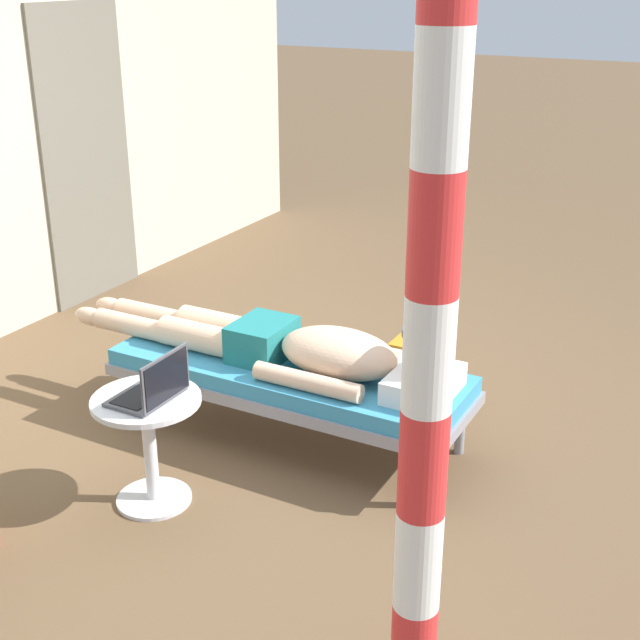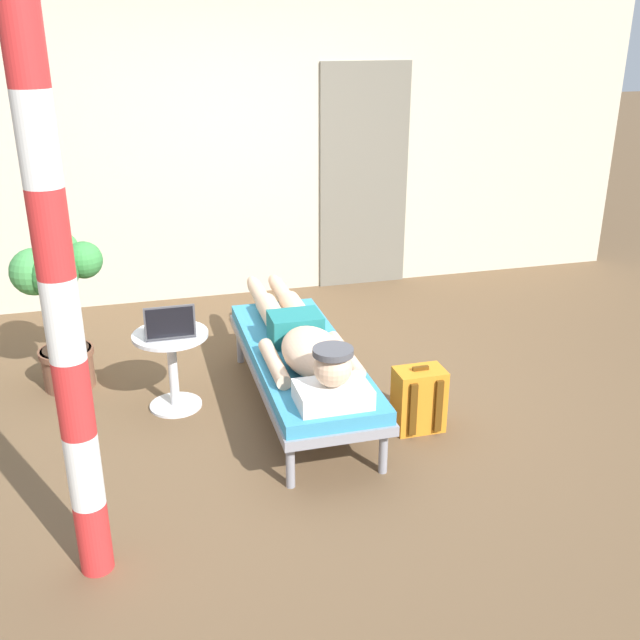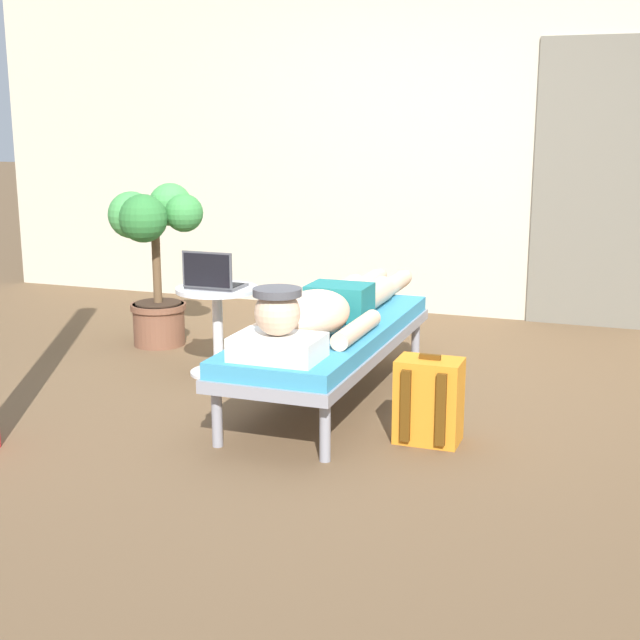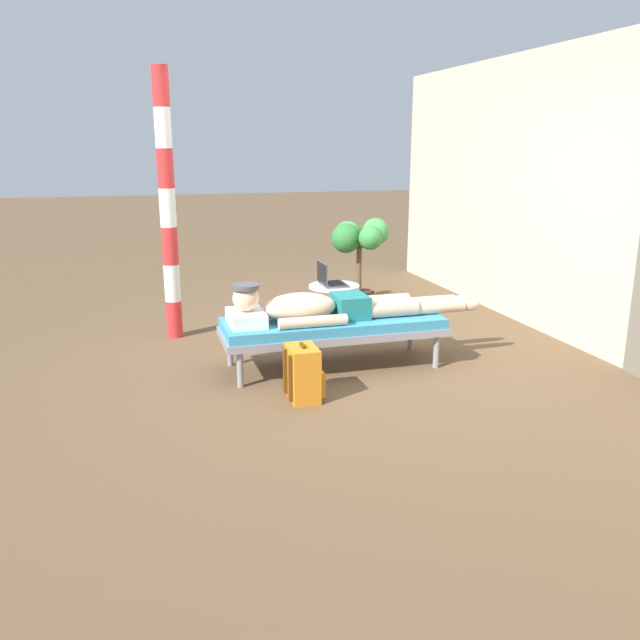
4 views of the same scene
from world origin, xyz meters
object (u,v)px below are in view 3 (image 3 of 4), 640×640
person_reclining (327,308)px  backpack (429,401)px  potted_plant (154,244)px  side_table (218,315)px  lounge_chair (330,338)px  laptop (213,279)px

person_reclining → backpack: 0.80m
person_reclining → potted_plant: bearing=152.2°
side_table → lounge_chair: bearing=-17.8°
side_table → backpack: (1.43, -0.67, -0.16)m
person_reclining → backpack: (0.64, -0.37, -0.32)m
backpack → potted_plant: 2.46m
lounge_chair → laptop: laptop is taller
lounge_chair → person_reclining: size_ratio=0.85×
laptop → backpack: size_ratio=0.73×
laptop → backpack: 1.60m
person_reclining → lounge_chair: bearing=90.0°
lounge_chair → side_table: bearing=162.2°
side_table → backpack: size_ratio=1.23×
lounge_chair → person_reclining: (0.00, -0.05, 0.17)m
person_reclining → potted_plant: potted_plant is taller
person_reclining → laptop: (-0.79, 0.25, 0.06)m
lounge_chair → potted_plant: (-1.48, 0.73, 0.34)m
laptop → potted_plant: bearing=142.5°
lounge_chair → backpack: size_ratio=4.35×
lounge_chair → person_reclining: bearing=-90.0°
person_reclining → laptop: 0.83m
person_reclining → side_table: bearing=159.0°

